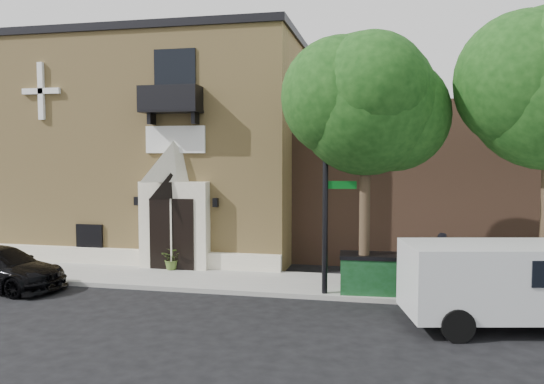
# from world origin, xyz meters

# --- Properties ---
(ground) EXTENTS (120.00, 120.00, 0.00)m
(ground) POSITION_xyz_m (0.00, 0.00, 0.00)
(ground) COLOR black
(ground) RESTS_ON ground
(sidewalk) EXTENTS (42.00, 3.00, 0.15)m
(sidewalk) POSITION_xyz_m (1.00, 1.50, 0.07)
(sidewalk) COLOR gray
(sidewalk) RESTS_ON ground
(church) EXTENTS (12.20, 11.01, 9.30)m
(church) POSITION_xyz_m (-2.99, 7.95, 4.63)
(church) COLOR tan
(church) RESTS_ON ground
(neighbour_building) EXTENTS (18.00, 8.00, 6.40)m
(neighbour_building) POSITION_xyz_m (12.00, 9.00, 3.20)
(neighbour_building) COLOR brown
(neighbour_building) RESTS_ON ground
(street_tree_left) EXTENTS (4.97, 4.38, 7.77)m
(street_tree_left) POSITION_xyz_m (6.03, 0.35, 5.87)
(street_tree_left) COLOR #38281C
(street_tree_left) RESTS_ON sidewalk
(cargo_van) EXTENTS (5.53, 3.11, 2.13)m
(cargo_van) POSITION_xyz_m (9.87, -1.53, 1.19)
(cargo_van) COLOR silver
(cargo_van) RESTS_ON ground
(street_sign) EXTENTS (1.07, 1.01, 6.37)m
(street_sign) POSITION_xyz_m (4.85, 0.29, 3.35)
(street_sign) COLOR black
(street_sign) RESTS_ON sidewalk
(fire_hydrant) EXTENTS (0.49, 0.39, 0.86)m
(fire_hydrant) POSITION_xyz_m (6.86, 0.49, 0.57)
(fire_hydrant) COLOR #AB3811
(fire_hydrant) RESTS_ON sidewalk
(dumpster) EXTENTS (1.87, 1.14, 1.19)m
(dumpster) POSITION_xyz_m (6.18, 0.65, 0.75)
(dumpster) COLOR #0F3A15
(dumpster) RESTS_ON sidewalk
(planter) EXTENTS (0.79, 0.71, 0.81)m
(planter) POSITION_xyz_m (-0.97, 2.43, 0.56)
(planter) COLOR #4E6A2A
(planter) RESTS_ON sidewalk
(pedestrian_near) EXTENTS (0.74, 0.67, 1.69)m
(pedestrian_near) POSITION_xyz_m (8.38, 2.15, 0.99)
(pedestrian_near) COLOR black
(pedestrian_near) RESTS_ON sidewalk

